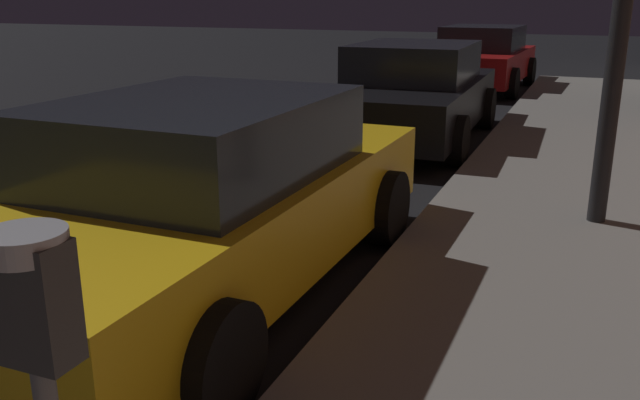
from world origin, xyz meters
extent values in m
cube|color=#333333|center=(4.29, 0.95, 1.45)|extent=(0.19, 0.11, 0.30)
cylinder|color=#999EA5|center=(4.29, 0.95, 1.59)|extent=(0.19, 0.19, 0.06)
cube|color=black|center=(4.23, 0.95, 1.49)|extent=(0.01, 0.08, 0.11)
cube|color=gold|center=(2.85, 3.94, 0.57)|extent=(1.96, 4.56, 0.64)
cube|color=#1E2328|center=(2.85, 3.91, 1.15)|extent=(1.70, 2.23, 0.56)
cylinder|color=black|center=(1.91, 5.36, 0.33)|extent=(0.23, 0.66, 0.66)
cylinder|color=black|center=(3.83, 5.34, 0.33)|extent=(0.23, 0.66, 0.66)
cylinder|color=black|center=(3.79, 2.52, 0.33)|extent=(0.23, 0.66, 0.66)
cube|color=black|center=(2.85, 9.74, 0.57)|extent=(1.98, 4.47, 0.64)
cube|color=#1E2328|center=(2.85, 9.84, 1.15)|extent=(1.70, 2.17, 0.56)
cylinder|color=black|center=(1.87, 11.09, 0.33)|extent=(0.24, 0.67, 0.66)
cylinder|color=black|center=(3.76, 11.14, 0.33)|extent=(0.24, 0.67, 0.66)
cylinder|color=black|center=(1.94, 8.35, 0.33)|extent=(0.24, 0.67, 0.66)
cylinder|color=black|center=(3.83, 8.40, 0.33)|extent=(0.24, 0.67, 0.66)
cube|color=maroon|center=(2.85, 15.95, 0.57)|extent=(1.97, 4.19, 0.64)
cube|color=#1E2328|center=(2.85, 15.96, 1.15)|extent=(1.68, 2.11, 0.56)
cylinder|color=black|center=(1.98, 17.26, 0.33)|extent=(0.24, 0.67, 0.66)
cylinder|color=black|center=(3.82, 17.19, 0.33)|extent=(0.24, 0.67, 0.66)
cylinder|color=black|center=(1.88, 14.70, 0.33)|extent=(0.24, 0.67, 0.66)
cylinder|color=black|center=(3.72, 14.63, 0.33)|extent=(0.24, 0.67, 0.66)
camera|label=1|loc=(5.42, -0.10, 2.12)|focal=38.07mm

